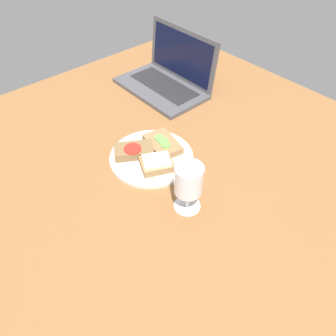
{
  "coord_description": "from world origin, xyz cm",
  "views": [
    {
      "loc": [
        53.03,
        -45.57,
        70.11
      ],
      "look_at": [
        5.51,
        -3.64,
        8.0
      ],
      "focal_mm": 35.0,
      "sensor_mm": 36.0,
      "label": 1
    }
  ],
  "objects_px": {
    "sandwich_with_cheese": "(157,164)",
    "sandwich_with_cucumber": "(163,144)",
    "laptop": "(168,77)",
    "plate": "(151,157)",
    "wine_glass": "(189,182)",
    "sandwich_with_tomato": "(134,151)"
  },
  "relations": [
    {
      "from": "sandwich_with_cheese",
      "to": "sandwich_with_cucumber",
      "type": "relative_size",
      "value": 0.85
    },
    {
      "from": "sandwich_with_cheese",
      "to": "laptop",
      "type": "relative_size",
      "value": 0.32
    },
    {
      "from": "plate",
      "to": "laptop",
      "type": "distance_m",
      "value": 0.42
    },
    {
      "from": "laptop",
      "to": "plate",
      "type": "bearing_deg",
      "value": -48.09
    },
    {
      "from": "plate",
      "to": "sandwich_with_cheese",
      "type": "relative_size",
      "value": 2.23
    },
    {
      "from": "plate",
      "to": "sandwich_with_cheese",
      "type": "xyz_separation_m",
      "value": [
        0.05,
        -0.02,
        0.02
      ]
    },
    {
      "from": "sandwich_with_cheese",
      "to": "plate",
      "type": "bearing_deg",
      "value": 159.47
    },
    {
      "from": "sandwich_with_cheese",
      "to": "sandwich_with_cucumber",
      "type": "xyz_separation_m",
      "value": [
        -0.06,
        0.07,
        -0.0
      ]
    },
    {
      "from": "wine_glass",
      "to": "plate",
      "type": "bearing_deg",
      "value": 167.05
    },
    {
      "from": "sandwich_with_tomato",
      "to": "wine_glass",
      "type": "xyz_separation_m",
      "value": [
        0.24,
        -0.01,
        0.07
      ]
    },
    {
      "from": "sandwich_with_cucumber",
      "to": "laptop",
      "type": "bearing_deg",
      "value": 136.23
    },
    {
      "from": "wine_glass",
      "to": "sandwich_with_cheese",
      "type": "bearing_deg",
      "value": 169.58
    },
    {
      "from": "sandwich_with_cheese",
      "to": "wine_glass",
      "type": "relative_size",
      "value": 0.8
    },
    {
      "from": "sandwich_with_tomato",
      "to": "sandwich_with_cheese",
      "type": "relative_size",
      "value": 1.17
    },
    {
      "from": "plate",
      "to": "laptop",
      "type": "relative_size",
      "value": 0.72
    },
    {
      "from": "plate",
      "to": "sandwich_with_tomato",
      "type": "distance_m",
      "value": 0.06
    },
    {
      "from": "sandwich_with_tomato",
      "to": "wine_glass",
      "type": "bearing_deg",
      "value": -3.04
    },
    {
      "from": "wine_glass",
      "to": "laptop",
      "type": "height_order",
      "value": "laptop"
    },
    {
      "from": "sandwich_with_tomato",
      "to": "laptop",
      "type": "distance_m",
      "value": 0.42
    },
    {
      "from": "wine_glass",
      "to": "sandwich_with_cucumber",
      "type": "bearing_deg",
      "value": 155.05
    },
    {
      "from": "plate",
      "to": "sandwich_with_cucumber",
      "type": "bearing_deg",
      "value": 99.44
    },
    {
      "from": "sandwich_with_tomato",
      "to": "laptop",
      "type": "xyz_separation_m",
      "value": [
        -0.24,
        0.35,
        0.02
      ]
    }
  ]
}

